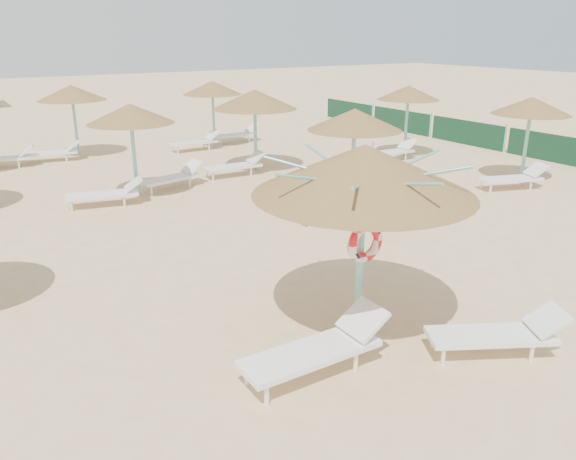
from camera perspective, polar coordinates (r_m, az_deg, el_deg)
ground at (r=8.98m, az=6.73°, el=-10.74°), size 120.00×120.00×0.00m
main_palapa at (r=8.30m, az=7.74°, el=5.99°), size 3.32×3.32×2.98m
lounger_main_a at (r=7.93m, az=3.20°, el=-11.86°), size 2.18×0.66×0.79m
lounger_main_b at (r=8.89m, az=20.70°, el=-9.79°), size 2.01×1.45×0.71m
palapa_field at (r=18.49m, az=-14.24°, el=12.01°), size 20.29×19.50×2.71m
windbreak_fence at (r=25.10m, az=17.79°, el=9.39°), size 0.08×19.84×1.10m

